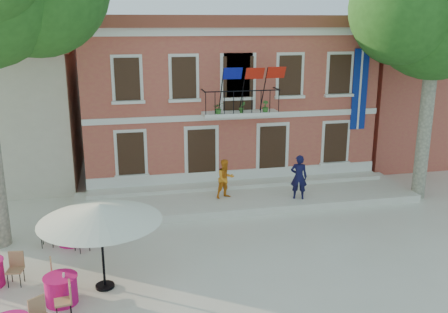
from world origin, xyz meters
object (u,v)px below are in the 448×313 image
Objects in this scene: pedestrian_navy at (299,177)px; cafe_table_1 at (61,288)px; plane_tree_east at (437,15)px; patio_umbrella at (100,213)px; cafe_table_3 at (71,232)px; pedestrian_orange at (225,179)px.

cafe_table_1 is at bearing 51.90° from pedestrian_navy.
plane_tree_east is at bearing 21.10° from cafe_table_1.
patio_umbrella is 9.15m from pedestrian_navy.
pedestrian_orange is at bearing 23.35° from cafe_table_3.
plane_tree_east is at bearing 6.76° from cafe_table_3.
cafe_table_3 is at bearing -175.75° from pedestrian_orange.
patio_umbrella is 3.83m from cafe_table_3.
pedestrian_orange is at bearing 5.16° from pedestrian_navy.
cafe_table_3 is at bearing 109.80° from patio_umbrella.
pedestrian_navy is at bearing -33.23° from pedestrian_orange.
plane_tree_east is 8.25m from pedestrian_navy.
pedestrian_navy reaches higher than cafe_table_3.
plane_tree_east is at bearing -162.32° from pedestrian_navy.
patio_umbrella reaches higher than cafe_table_1.
patio_umbrella is at bearing -70.20° from cafe_table_3.
patio_umbrella is 1.84× the size of pedestrian_navy.
patio_umbrella reaches higher than pedestrian_orange.
pedestrian_navy is at bearing 33.30° from patio_umbrella.
patio_umbrella is 2.09× the size of pedestrian_orange.
plane_tree_east reaches higher than pedestrian_orange.
pedestrian_orange is at bearing 47.12° from cafe_table_1.
plane_tree_east reaches higher than cafe_table_1.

